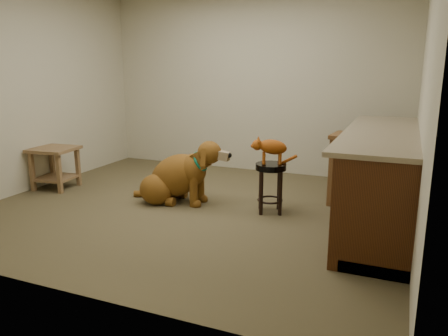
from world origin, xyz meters
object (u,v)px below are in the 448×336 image
at_px(golden_retriever, 177,177).
at_px(tabby_kitten, 270,148).
at_px(side_table, 55,162).
at_px(padded_stool, 271,178).
at_px(wood_stool, 350,168).

relative_size(golden_retriever, tabby_kitten, 2.77).
bearing_deg(golden_retriever, tabby_kitten, -0.03).
bearing_deg(side_table, golden_retriever, 2.98).
height_order(padded_stool, tabby_kitten, tabby_kitten).
bearing_deg(padded_stool, side_table, -176.81).
distance_m(side_table, tabby_kitten, 2.85).
height_order(padded_stool, golden_retriever, golden_retriever).
distance_m(padded_stool, golden_retriever, 1.10).
bearing_deg(tabby_kitten, golden_retriever, 163.66).
relative_size(wood_stool, golden_retriever, 0.64).
bearing_deg(tabby_kitten, side_table, 163.41).
relative_size(side_table, tabby_kitten, 1.26).
bearing_deg(golden_retriever, wood_stool, 16.90).
relative_size(padded_stool, golden_retriever, 0.43).
xyz_separation_m(side_table, tabby_kitten, (2.82, 0.15, 0.36)).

